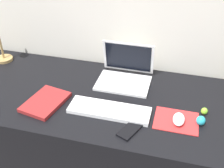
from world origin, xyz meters
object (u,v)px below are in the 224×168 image
at_px(cell_phone, 130,130).
at_px(notebook_pad, 46,102).
at_px(keyboard, 109,110).
at_px(mouse, 179,119).
at_px(toy_figurine_cyan, 201,121).
at_px(toy_figurine_lime, 204,111).
at_px(laptop, 125,71).

height_order(cell_phone, notebook_pad, notebook_pad).
xyz_separation_m(keyboard, notebook_pad, (-0.34, -0.02, 0.00)).
height_order(mouse, toy_figurine_cyan, toy_figurine_cyan).
height_order(notebook_pad, toy_figurine_cyan, toy_figurine_cyan).
bearing_deg(cell_phone, toy_figurine_lime, 56.10).
bearing_deg(keyboard, notebook_pad, -176.71).
bearing_deg(cell_phone, toy_figurine_cyan, 45.63).
relative_size(notebook_pad, toy_figurine_lime, 6.61).
bearing_deg(mouse, laptop, 136.89).
bearing_deg(keyboard, toy_figurine_cyan, 2.51).
height_order(mouse, toy_figurine_lime, mouse).
relative_size(laptop, toy_figurine_lime, 8.26).
relative_size(toy_figurine_lime, toy_figurine_cyan, 0.76).
bearing_deg(keyboard, toy_figurine_lime, 12.79).
bearing_deg(toy_figurine_cyan, notebook_pad, -177.15).
bearing_deg(cell_phone, mouse, 51.89).
bearing_deg(toy_figurine_cyan, mouse, -172.67).
distance_m(mouse, cell_phone, 0.24).
bearing_deg(laptop, notebook_pad, -136.43).
distance_m(cell_phone, toy_figurine_cyan, 0.34).
distance_m(keyboard, mouse, 0.34).
distance_m(cell_phone, notebook_pad, 0.48).
relative_size(laptop, mouse, 3.12).
height_order(laptop, notebook_pad, laptop).
bearing_deg(keyboard, cell_phone, -40.94).
xyz_separation_m(mouse, notebook_pad, (-0.68, -0.03, -0.01)).
bearing_deg(toy_figurine_lime, laptop, 154.81).
xyz_separation_m(keyboard, mouse, (0.34, 0.01, 0.01)).
relative_size(mouse, notebook_pad, 0.40).
xyz_separation_m(laptop, toy_figurine_cyan, (0.43, -0.30, -0.03)).
xyz_separation_m(cell_phone, toy_figurine_lime, (0.33, 0.21, 0.01)).
relative_size(cell_phone, toy_figurine_cyan, 2.68).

